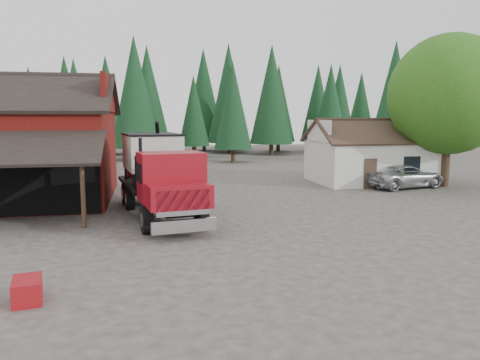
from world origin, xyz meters
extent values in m
plane|color=#3E3631|center=(0.00, 0.00, 0.00)|extent=(120.00, 120.00, 0.00)
cube|color=#611210|center=(-11.00, 10.00, 2.50)|extent=(12.00, 10.00, 5.00)
cube|color=black|center=(-11.00, 12.50, 6.00)|extent=(12.80, 5.53, 2.35)
cube|color=#611210|center=(-5.00, 10.00, 6.00)|extent=(0.25, 7.00, 2.00)
cylinder|color=#382619|center=(-5.60, 2.10, 1.40)|extent=(0.20, 0.20, 2.80)
cube|color=silver|center=(13.00, 13.00, 1.50)|extent=(8.00, 6.00, 3.00)
cube|color=#38281E|center=(13.00, 11.50, 3.75)|extent=(8.60, 3.42, 1.80)
cube|color=#38281E|center=(13.00, 14.50, 3.75)|extent=(8.60, 3.42, 1.80)
cube|color=silver|center=(9.00, 13.00, 3.75)|extent=(0.20, 4.20, 1.50)
cube|color=silver|center=(17.00, 13.00, 3.75)|extent=(0.20, 4.20, 1.50)
cube|color=#38281E|center=(11.50, 9.98, 1.00)|extent=(0.90, 0.06, 2.00)
cube|color=black|center=(14.50, 9.98, 1.60)|extent=(1.20, 0.06, 1.00)
cylinder|color=#382619|center=(17.00, 10.00, 1.60)|extent=(0.60, 0.60, 3.20)
sphere|color=#215D15|center=(17.00, 10.00, 6.20)|extent=(8.00, 8.00, 8.00)
sphere|color=#215D15|center=(15.80, 10.80, 5.00)|extent=(4.40, 4.40, 4.40)
sphere|color=#215D15|center=(18.00, 9.20, 5.30)|extent=(4.80, 4.80, 4.80)
cylinder|color=#382619|center=(6.00, 30.00, 0.80)|extent=(0.44, 0.44, 1.60)
cone|color=black|center=(6.00, 30.00, 5.90)|extent=(3.96, 3.96, 9.00)
cylinder|color=#382619|center=(22.00, 26.00, 0.80)|extent=(0.44, 0.44, 1.60)
cone|color=black|center=(22.00, 26.00, 6.90)|extent=(4.84, 4.84, 11.00)
cylinder|color=#382619|center=(-4.00, 34.00, 0.80)|extent=(0.44, 0.44, 1.60)
cone|color=black|center=(-4.00, 34.00, 7.40)|extent=(5.28, 5.28, 12.00)
cylinder|color=black|center=(-2.99, 0.59, 0.60)|extent=(0.57, 1.25, 1.20)
cylinder|color=black|center=(-0.73, 0.95, 0.60)|extent=(0.57, 1.25, 1.20)
cylinder|color=black|center=(-3.82, 5.76, 0.60)|extent=(0.57, 1.25, 1.20)
cylinder|color=black|center=(-1.56, 6.12, 0.60)|extent=(0.57, 1.25, 1.20)
cylinder|color=black|center=(-4.06, 7.27, 0.60)|extent=(0.57, 1.25, 1.20)
cylinder|color=black|center=(-1.80, 7.63, 0.60)|extent=(0.57, 1.25, 1.20)
cube|color=black|center=(-2.41, 4.22, 1.04)|extent=(2.67, 9.45, 0.44)
cube|color=silver|center=(-1.59, -0.90, 0.60)|extent=(2.51, 0.59, 0.49)
cube|color=silver|center=(-1.61, -0.79, 1.47)|extent=(2.06, 0.44, 0.98)
cube|color=maroon|center=(-1.71, -0.15, 1.64)|extent=(2.65, 1.79, 0.93)
cube|color=maroon|center=(-1.94, 1.25, 2.24)|extent=(2.88, 2.25, 2.02)
cube|color=black|center=(-1.80, 0.39, 2.56)|extent=(2.28, 0.45, 0.98)
cylinder|color=black|center=(-3.17, 2.05, 2.84)|extent=(0.17, 0.17, 1.96)
cube|color=black|center=(-2.11, 2.33, 2.18)|extent=(2.66, 0.55, 1.75)
cube|color=black|center=(-2.66, 5.72, 1.33)|extent=(3.75, 6.69, 0.17)
cube|color=beige|center=(-2.66, 5.72, 2.95)|extent=(3.05, 3.95, 1.75)
cone|color=beige|center=(-2.66, 5.72, 1.85)|extent=(2.75, 2.75, 0.76)
cube|color=black|center=(-2.66, 5.72, 3.84)|extent=(3.17, 4.08, 0.09)
cylinder|color=black|center=(-2.25, 7.34, 2.84)|extent=(0.44, 2.42, 3.33)
cube|color=maroon|center=(-3.72, 8.20, 1.64)|extent=(0.78, 0.97, 0.49)
cylinder|color=silver|center=(-0.81, 2.15, 0.93)|extent=(0.78, 1.17, 0.61)
imported|color=#B1B4B9|center=(14.00, 10.00, 0.77)|extent=(6.01, 3.77, 1.55)
cube|color=maroon|center=(-6.00, -6.00, 0.30)|extent=(0.88, 1.21, 0.60)
camera|label=1|loc=(-2.91, -18.30, 4.68)|focal=35.00mm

